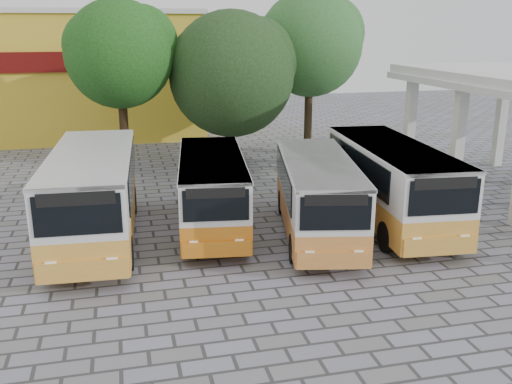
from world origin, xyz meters
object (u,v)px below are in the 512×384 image
object	(u,v)px
bus_far_right	(391,179)
bus_centre_left	(212,187)
bus_centre_right	(317,192)
bus_far_left	(93,191)

from	to	relation	value
bus_far_right	bus_centre_left	bearing A→B (deg)	175.36
bus_centre_right	bus_far_left	bearing A→B (deg)	-177.95
bus_far_left	bus_centre_right	bearing A→B (deg)	-6.65
bus_far_left	bus_far_right	xyz separation A→B (m)	(10.81, -0.76, -0.06)
bus_far_right	bus_far_left	bearing A→B (deg)	-179.10
bus_centre_left	bus_centre_right	xyz separation A→B (m)	(3.50, -1.67, 0.04)
bus_far_left	bus_centre_left	world-z (taller)	bus_far_left
bus_centre_left	bus_far_right	world-z (taller)	bus_far_right
bus_far_right	bus_centre_right	bearing A→B (deg)	-164.97
bus_centre_right	bus_far_right	bearing A→B (deg)	21.86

